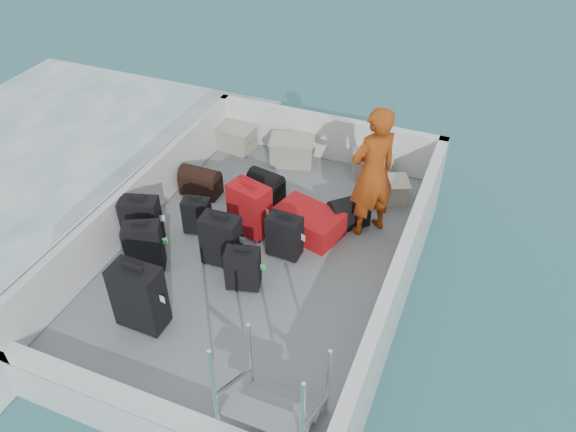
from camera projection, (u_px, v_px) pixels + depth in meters
name	position (u px, v px, depth m)	size (l,w,h in m)	color
ground	(262.00, 288.00, 7.38)	(160.00, 160.00, 0.00)	#1C5B62
ferry_hull	(262.00, 271.00, 7.20)	(3.60, 5.00, 0.60)	silver
deck	(261.00, 253.00, 7.01)	(3.30, 4.70, 0.02)	slate
deck_fittings	(276.00, 254.00, 6.43)	(3.60, 5.00, 0.90)	white
suitcase_0	(144.00, 247.00, 6.59)	(0.42, 0.24, 0.66)	black
suitcase_1	(142.00, 222.00, 6.93)	(0.46, 0.26, 0.69)	black
suitcase_2	(197.00, 216.00, 7.17)	(0.34, 0.21, 0.50)	black
suitcase_3	(139.00, 297.00, 5.86)	(0.52, 0.31, 0.79)	black
suitcase_4	(221.00, 241.00, 6.67)	(0.46, 0.27, 0.68)	black
suitcase_5	(250.00, 209.00, 7.12)	(0.51, 0.31, 0.71)	#B40D1A
suitcase_6	(243.00, 269.00, 6.38)	(0.39, 0.23, 0.54)	black
suitcase_7	(284.00, 237.00, 6.80)	(0.41, 0.24, 0.58)	black
suitcase_8	(308.00, 222.00, 7.21)	(0.55, 0.84, 0.33)	#B40D1A
duffel_0	(201.00, 184.00, 7.90)	(0.56, 0.30, 0.32)	black
duffel_1	(266.00, 187.00, 7.83)	(0.48, 0.30, 0.32)	black
duffel_2	(348.00, 215.00, 7.35)	(0.52, 0.30, 0.32)	black
crate_0	(235.00, 138.00, 8.86)	(0.58, 0.40, 0.35)	#A4A08F
crate_1	(292.00, 152.00, 8.52)	(0.63, 0.43, 0.38)	#A4A08F
crate_2	(371.00, 166.00, 8.26)	(0.53, 0.37, 0.32)	#A4A08F
crate_3	(388.00, 192.00, 7.76)	(0.51, 0.35, 0.31)	#A4A08F
yellow_bag	(374.00, 171.00, 8.24)	(0.28, 0.26, 0.22)	yellow
white_bag	(373.00, 151.00, 8.11)	(0.24, 0.24, 0.18)	white
passenger	(373.00, 173.00, 6.83)	(0.65, 0.42, 1.76)	#CC5013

